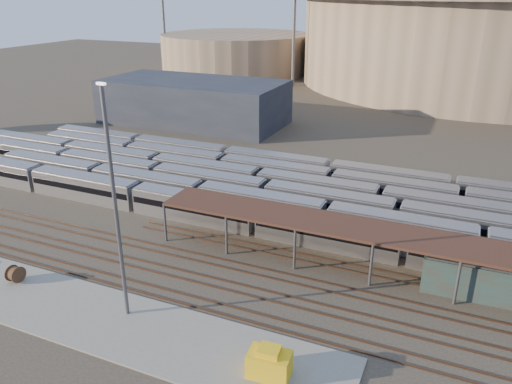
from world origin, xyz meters
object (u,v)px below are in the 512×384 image
at_px(yard_light_pole, 116,208).
at_px(yellow_equipment, 269,364).
at_px(teal_boxcar, 510,284).
at_px(cable_reel_east, 15,274).

xyz_separation_m(yard_light_pole, yellow_equipment, (15.86, -2.26, -10.19)).
height_order(teal_boxcar, cable_reel_east, teal_boxcar).
bearing_deg(yellow_equipment, cable_reel_east, 170.89).
bearing_deg(cable_reel_east, yard_light_pole, 0.39).
height_order(cable_reel_east, yellow_equipment, yellow_equipment).
distance_m(teal_boxcar, yellow_equipment, 26.81).
bearing_deg(yard_light_pole, cable_reel_east, -179.61).
distance_m(yard_light_pole, yellow_equipment, 18.99).
distance_m(cable_reel_east, yellow_equipment, 30.54).
bearing_deg(yard_light_pole, yellow_equipment, -8.11).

